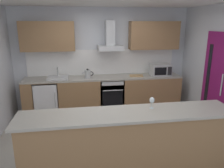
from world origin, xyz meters
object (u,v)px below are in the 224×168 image
(refrigerator, at_px, (47,98))
(chopping_board, at_px, (136,76))
(wine_glass, at_px, (152,101))
(sink, at_px, (58,78))
(kettle, at_px, (88,74))
(range_hood, at_px, (110,41))
(oven, at_px, (111,93))
(microwave, at_px, (160,70))

(refrigerator, height_order, chopping_board, chopping_board)
(wine_glass, bearing_deg, sink, 125.03)
(refrigerator, distance_m, kettle, 1.17)
(range_hood, xyz_separation_m, wine_glass, (0.30, -2.42, -0.72))
(wine_glass, height_order, chopping_board, wine_glass)
(kettle, distance_m, wine_glass, 2.43)
(oven, distance_m, kettle, 0.80)
(refrigerator, bearing_deg, oven, 0.10)
(refrigerator, height_order, microwave, microwave)
(refrigerator, distance_m, chopping_board, 2.31)
(microwave, relative_size, kettle, 1.73)
(sink, bearing_deg, oven, -0.48)
(refrigerator, bearing_deg, range_hood, 4.71)
(oven, xyz_separation_m, range_hood, (0.00, 0.13, 1.33))
(wine_glass, bearing_deg, range_hood, 96.98)
(refrigerator, xyz_separation_m, wine_glass, (1.90, -2.29, 0.65))
(sink, xyz_separation_m, kettle, (0.73, -0.04, 0.08))
(kettle, height_order, chopping_board, kettle)
(oven, xyz_separation_m, refrigerator, (-1.61, -0.00, -0.03))
(oven, distance_m, wine_glass, 2.39)
(range_hood, relative_size, wine_glass, 4.05)
(range_hood, height_order, wine_glass, range_hood)
(sink, distance_m, chopping_board, 1.97)
(oven, distance_m, refrigerator, 1.61)
(oven, bearing_deg, kettle, -176.71)
(oven, relative_size, chopping_board, 2.35)
(refrigerator, xyz_separation_m, range_hood, (1.61, 0.13, 1.36))
(wine_glass, bearing_deg, kettle, 111.36)
(wine_glass, bearing_deg, chopping_board, 81.12)
(oven, height_order, wine_glass, wine_glass)
(oven, relative_size, refrigerator, 0.94)
(sink, xyz_separation_m, range_hood, (1.32, 0.12, 0.86))
(oven, bearing_deg, refrigerator, -179.90)
(oven, height_order, microwave, microwave)
(oven, bearing_deg, range_hood, 90.00)
(range_hood, distance_m, wine_glass, 2.54)
(microwave, distance_m, sink, 2.61)
(sink, relative_size, range_hood, 0.69)
(refrigerator, height_order, kettle, kettle)
(oven, height_order, refrigerator, oven)
(oven, relative_size, microwave, 1.60)
(sink, relative_size, chopping_board, 1.47)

